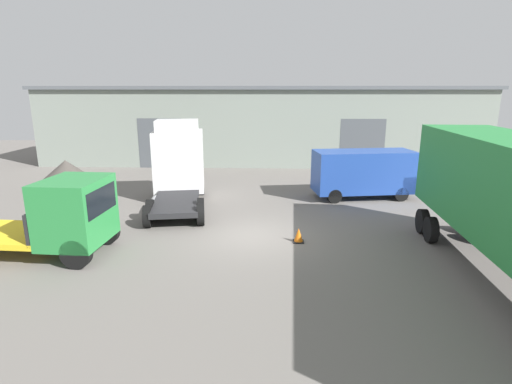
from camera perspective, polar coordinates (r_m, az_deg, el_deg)
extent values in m
plane|color=slate|center=(15.79, -0.70, -6.29)|extent=(60.00, 60.00, 0.00)
cube|color=gray|center=(31.95, 0.76, 9.39)|extent=(33.19, 6.14, 5.60)
cube|color=#565B60|center=(31.84, 0.78, 14.64)|extent=(33.69, 6.64, 0.25)
cube|color=#4C5156|center=(30.12, -13.51, 6.78)|extent=(3.20, 0.08, 3.60)
cube|color=#4C5156|center=(29.77, 14.91, 6.61)|extent=(3.20, 0.08, 3.60)
cube|color=silver|center=(21.19, -10.93, 4.42)|extent=(2.85, 2.77, 3.06)
cube|color=silver|center=(20.76, -11.21, 9.26)|extent=(2.34, 2.00, 0.60)
cube|color=black|center=(22.25, -10.83, 6.49)|extent=(2.09, 0.42, 1.10)
cube|color=#232326|center=(18.43, -11.31, -1.58)|extent=(2.60, 4.16, 0.24)
cylinder|color=#B2B2B7|center=(19.16, -14.15, -1.67)|extent=(0.73, 1.18, 0.56)
cylinder|color=black|center=(22.18, -13.49, 0.68)|extent=(0.45, 0.98, 0.94)
cylinder|color=black|center=(22.04, -7.80, 0.86)|extent=(0.45, 0.98, 0.94)
cylinder|color=black|center=(18.07, -14.89, -2.52)|extent=(0.45, 0.98, 0.94)
cylinder|color=black|center=(17.89, -7.89, -2.32)|extent=(0.45, 0.98, 0.94)
cylinder|color=black|center=(17.21, -15.27, -3.38)|extent=(0.45, 0.98, 0.94)
cylinder|color=black|center=(17.03, -7.92, -3.18)|extent=(0.45, 0.98, 0.94)
cylinder|color=black|center=(17.23, 30.68, -4.86)|extent=(0.35, 0.99, 0.98)
cylinder|color=black|center=(16.40, 23.71, -4.93)|extent=(0.35, 0.99, 0.98)
cylinder|color=black|center=(18.09, 29.37, -3.85)|extent=(0.35, 0.99, 0.98)
cylinder|color=black|center=(17.30, 22.70, -3.86)|extent=(0.35, 0.99, 0.98)
cube|color=#2347A3|center=(21.71, 15.07, 2.89)|extent=(5.36, 2.72, 2.15)
cube|color=#2347A3|center=(22.72, 20.18, 1.38)|extent=(1.18, 2.11, 0.90)
cube|color=black|center=(22.35, 19.49, 4.00)|extent=(0.32, 1.67, 0.77)
cylinder|color=black|center=(23.37, 18.19, 0.76)|extent=(0.76, 0.40, 0.72)
cylinder|color=black|center=(21.88, 19.99, -0.29)|extent=(0.76, 0.40, 0.72)
cylinder|color=black|center=(22.16, 9.85, 0.56)|extent=(0.76, 0.40, 0.72)
cylinder|color=black|center=(20.58, 11.14, -0.57)|extent=(0.76, 0.40, 0.72)
cube|color=#28843D|center=(14.84, -24.32, -2.46)|extent=(2.02, 2.50, 2.20)
cube|color=black|center=(14.31, -21.27, -1.10)|extent=(0.19, 2.02, 0.88)
cube|color=#232326|center=(15.47, -27.51, -3.61)|extent=(0.25, 2.40, 1.10)
cylinder|color=black|center=(15.84, -20.66, -5.27)|extent=(1.01, 0.35, 0.99)
cylinder|color=black|center=(14.11, -24.31, -8.04)|extent=(1.01, 0.35, 0.99)
cone|color=#423D38|center=(25.87, -25.43, 2.36)|extent=(3.95, 3.95, 1.61)
cube|color=black|center=(15.26, 6.07, -7.03)|extent=(0.40, 0.40, 0.04)
cone|color=orange|center=(15.17, 6.10, -6.14)|extent=(0.36, 0.36, 0.55)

